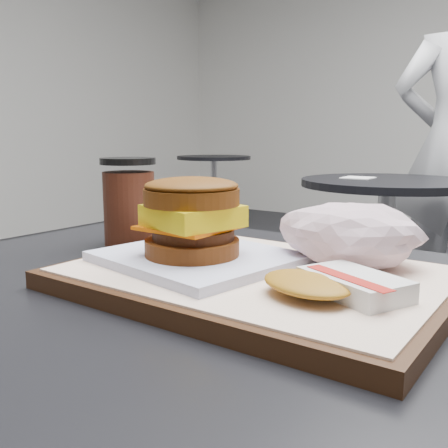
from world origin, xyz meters
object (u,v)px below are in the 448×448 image
serving_tray (256,278)px  neighbor_table (385,227)px  coffee_cup (129,204)px  breakfast_sandwich (194,227)px  hash_brown (333,284)px  crumpled_wrapper (349,233)px

serving_tray → neighbor_table: 1.69m
neighbor_table → serving_tray: bearing=-76.8°
coffee_cup → breakfast_sandwich: bearing=-25.6°
serving_tray → hash_brown: bearing=-20.2°
coffee_cup → crumpled_wrapper: bearing=0.1°
breakfast_sandwich → neighbor_table: 1.70m
crumpled_wrapper → serving_tray: bearing=-133.0°
hash_brown → neighbor_table: size_ratio=0.18×
neighbor_table → hash_brown: bearing=-73.9°
hash_brown → neighbor_table: 1.75m
breakfast_sandwich → neighbor_table: bearing=100.9°
serving_tray → hash_brown: 0.11m
hash_brown → coffee_cup: coffee_cup is taller
coffee_cup → neighbor_table: coffee_cup is taller
serving_tray → breakfast_sandwich: bearing=-163.0°
breakfast_sandwich → hash_brown: size_ratio=1.61×
serving_tray → neighbor_table: bearing=103.2°
neighbor_table → coffee_cup: bearing=-85.6°
crumpled_wrapper → breakfast_sandwich: bearing=-145.0°
serving_tray → coffee_cup: (-0.26, 0.07, 0.05)m
hash_brown → neighbor_table: hash_brown is taller
serving_tray → crumpled_wrapper: 0.11m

